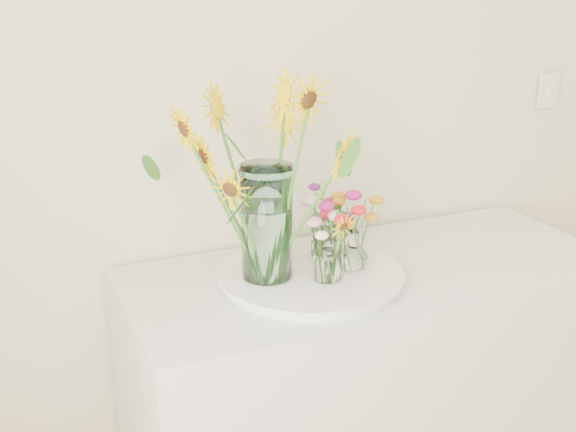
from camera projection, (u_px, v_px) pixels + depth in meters
The scene contains 10 objects.
counter at pixel (369, 405), 2.18m from camera, with size 1.40×0.60×0.90m, color white.
tray at pixel (311, 278), 1.93m from camera, with size 0.47×0.47×0.03m, color white.
mason_jar at pixel (267, 223), 1.85m from camera, with size 0.13×0.13×0.31m, color #ABDBDA.
sunflower_bouquet at pixel (266, 177), 1.81m from camera, with size 0.68×0.68×0.55m, color yellow, non-canonical shape.
small_vase_a at pixel (328, 259), 1.86m from camera, with size 0.07×0.07×0.12m, color white.
wildflower_posy_a at pixel (328, 243), 1.85m from camera, with size 0.17×0.17×0.21m, color orange, non-canonical shape.
small_vase_b at pixel (354, 250), 1.94m from camera, with size 0.08×0.08×0.11m, color white, non-canonical shape.
wildflower_posy_b at pixel (354, 234), 1.92m from camera, with size 0.20×0.20×0.20m, color orange, non-canonical shape.
small_vase_c at pixel (323, 236), 2.03m from camera, with size 0.07×0.07×0.12m, color white.
wildflower_posy_c at pixel (323, 221), 2.01m from camera, with size 0.19×0.19×0.21m, color orange, non-canonical shape.
Camera 1 is at (-1.40, 0.31, 1.70)m, focal length 45.00 mm.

